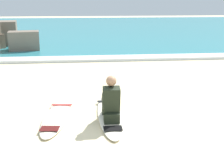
# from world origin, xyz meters

# --- Properties ---
(ground_plane) EXTENTS (80.00, 80.00, 0.00)m
(ground_plane) POSITION_xyz_m (0.00, 0.00, 0.00)
(ground_plane) COLOR beige
(sea) EXTENTS (80.00, 28.00, 0.10)m
(sea) POSITION_xyz_m (0.00, 20.34, 0.05)
(sea) COLOR teal
(sea) RESTS_ON ground
(breaking_foam) EXTENTS (80.00, 0.90, 0.11)m
(breaking_foam) POSITION_xyz_m (0.00, 6.64, 0.06)
(breaking_foam) COLOR white
(breaking_foam) RESTS_ON ground
(surfboard_main) EXTENTS (0.54, 2.60, 0.08)m
(surfboard_main) POSITION_xyz_m (-0.35, 0.53, 0.04)
(surfboard_main) COLOR #EFE5C6
(surfboard_main) RESTS_ON ground
(surfer_seated) EXTENTS (0.38, 0.70, 0.95)m
(surfer_seated) POSITION_xyz_m (-0.36, 0.13, 0.44)
(surfer_seated) COLOR black
(surfer_seated) RESTS_ON surfboard_main
(surfboard_spare_near) EXTENTS (0.75, 2.21, 0.08)m
(surfboard_spare_near) POSITION_xyz_m (-1.50, 0.50, 0.04)
(surfboard_spare_near) COLOR #EFE5C6
(surfboard_spare_near) RESTS_ON ground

